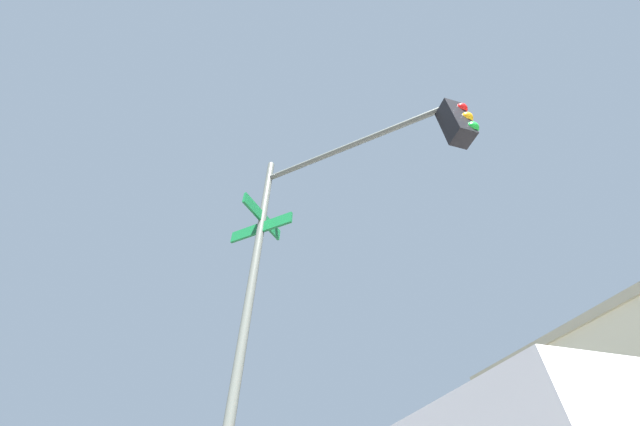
% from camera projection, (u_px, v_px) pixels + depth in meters
% --- Properties ---
extents(traffic_signal_near, '(2.69, 2.95, 6.46)m').
position_uv_depth(traffic_signal_near, '(343.00, 214.00, 4.57)').
color(traffic_signal_near, '#474C47').
rests_on(traffic_signal_near, ground_plane).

